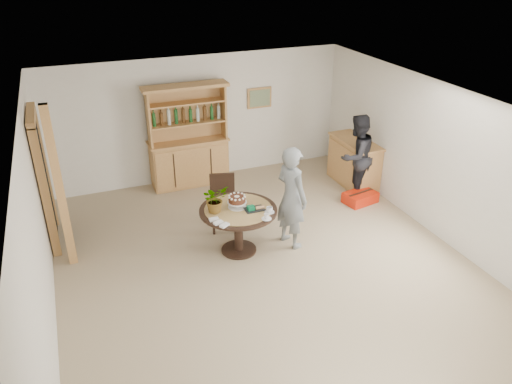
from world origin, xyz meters
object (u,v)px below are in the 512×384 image
object	(u,v)px
adult_person	(356,156)
red_suitcase	(360,197)
teen_boy	(292,197)
hutch	(189,152)
dining_table	(238,217)
dining_chair	(223,198)
sideboard	(354,162)

from	to	relation	value
adult_person	red_suitcase	world-z (taller)	adult_person
teen_boy	adult_person	world-z (taller)	teen_boy
red_suitcase	adult_person	bearing A→B (deg)	71.21
hutch	dining_table	bearing A→B (deg)	-88.47
adult_person	dining_table	bearing A→B (deg)	1.61
dining_chair	teen_boy	bearing A→B (deg)	-33.43
sideboard	dining_table	xyz separation A→B (m)	(-2.97, -1.45, 0.13)
hutch	dining_table	xyz separation A→B (m)	(0.07, -2.69, -0.08)
dining_chair	teen_boy	size ratio (longest dim) A/B	0.56
sideboard	teen_boy	xyz separation A→B (m)	(-2.12, -1.55, 0.37)
hutch	dining_table	size ratio (longest dim) A/B	1.70
sideboard	dining_chair	world-z (taller)	dining_chair
sideboard	teen_boy	bearing A→B (deg)	-143.87
hutch	teen_boy	distance (m)	2.94
dining_chair	teen_boy	distance (m)	1.28
sideboard	red_suitcase	world-z (taller)	sideboard
teen_boy	adult_person	xyz separation A→B (m)	(1.88, 1.13, -0.03)
hutch	adult_person	size ratio (longest dim) A/B	1.26
hutch	dining_table	world-z (taller)	hutch
sideboard	dining_chair	size ratio (longest dim) A/B	1.33
dining_chair	red_suitcase	xyz separation A→B (m)	(2.66, -0.13, -0.43)
sideboard	adult_person	world-z (taller)	adult_person
sideboard	teen_boy	distance (m)	2.65
teen_boy	sideboard	bearing A→B (deg)	-70.66
adult_person	red_suitcase	xyz separation A→B (m)	(-0.05, -0.33, -0.71)
dining_table	red_suitcase	size ratio (longest dim) A/B	1.80
teen_boy	hutch	bearing A→B (deg)	1.50
adult_person	hutch	bearing A→B (deg)	-49.69
dining_chair	sideboard	bearing A→B (deg)	26.60
hutch	adult_person	xyz separation A→B (m)	(2.80, -1.66, 0.12)
teen_boy	adult_person	size ratio (longest dim) A/B	1.04
dining_table	hutch	bearing A→B (deg)	91.53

